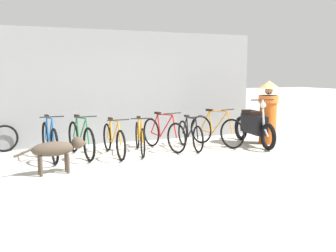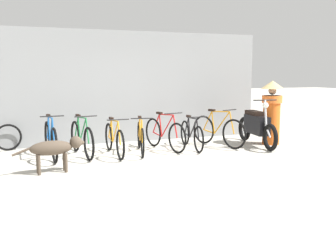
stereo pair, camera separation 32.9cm
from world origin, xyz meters
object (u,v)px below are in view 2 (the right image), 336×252
bicycle_5 (191,135)px  stray_dog (56,148)px  bicycle_2 (114,139)px  bicycle_3 (141,137)px  bicycle_4 (165,134)px  spare_tire_left (8,137)px  bicycle_1 (82,139)px  bicycle_6 (218,131)px  bicycle_0 (51,140)px  person_in_robes (272,110)px  motorcycle (257,127)px

bicycle_5 → stray_dog: bearing=-65.1°
bicycle_2 → bicycle_3: (0.60, 0.01, 0.00)m
bicycle_4 → spare_tire_left: bearing=-121.2°
bicycle_1 → bicycle_6: 3.22m
bicycle_2 → bicycle_0: bearing=-97.1°
bicycle_1 → bicycle_4: bearing=83.3°
bicycle_2 → bicycle_4: 1.23m
bicycle_0 → bicycle_1: 0.63m
bicycle_2 → bicycle_6: bearing=92.2°
stray_dog → person_in_robes: (5.22, 0.99, 0.41)m
bicycle_0 → bicycle_2: bicycle_0 is taller
bicycle_5 → bicycle_6: (0.73, 0.06, 0.05)m
motorcycle → person_in_robes: (0.44, 0.04, 0.39)m
bicycle_1 → bicycle_3: bicycle_1 is taller
person_in_robes → spare_tire_left: person_in_robes is taller
bicycle_2 → spare_tire_left: size_ratio=2.81×
bicycle_4 → bicycle_0: bearing=-102.2°
bicycle_4 → bicycle_6: 1.35m
spare_tire_left → bicycle_5: bearing=-17.7°
bicycle_3 → person_in_robes: (3.32, -0.11, 0.51)m
motorcycle → spare_tire_left: bearing=-96.9°
bicycle_4 → bicycle_5: bearing=66.3°
bicycle_4 → bicycle_1: bearing=-102.6°
spare_tire_left → bicycle_1: bearing=-37.6°
bicycle_4 → bicycle_6: (1.35, -0.07, 0.01)m
bicycle_6 → motorcycle: motorcycle is taller
bicycle_3 → person_in_robes: bearing=100.6°
bicycle_3 → bicycle_6: bearing=105.2°
bicycle_2 → bicycle_3: bicycle_3 is taller
bicycle_1 → bicycle_4: (1.88, -0.01, -0.00)m
bicycle_0 → bicycle_4: bicycle_0 is taller
bicycle_3 → bicycle_5: 1.24m
bicycle_1 → person_in_robes: (4.58, -0.28, 0.49)m
bicycle_0 → bicycle_2: size_ratio=1.03×
bicycle_0 → person_in_robes: size_ratio=1.13×
motorcycle → stray_dog: (-4.78, -0.95, -0.02)m
bicycle_6 → spare_tire_left: (-4.70, 1.21, -0.07)m
bicycle_0 → spare_tire_left: bicycle_0 is taller
bicycle_6 → person_in_robes: bearing=61.5°
bicycle_5 → bicycle_2: bearing=-83.5°
bicycle_5 → bicycle_3: bearing=-83.5°
bicycle_0 → stray_dog: size_ratio=1.41×
motorcycle → stray_dog: 4.88m
stray_dog → spare_tire_left: (-0.84, 2.41, -0.14)m
bicycle_2 → bicycle_6: 2.56m
person_in_robes → bicycle_2: bearing=-7.7°
bicycle_5 → bicycle_6: size_ratio=0.99×
bicycle_6 → stray_dog: bearing=-92.9°
bicycle_2 → motorcycle: motorcycle is taller
bicycle_0 → bicycle_4: size_ratio=1.06×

